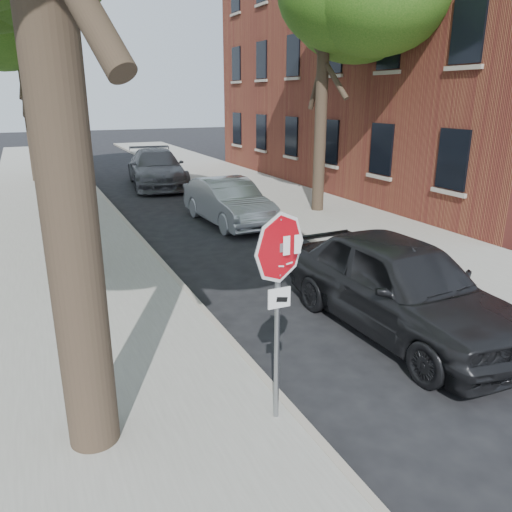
% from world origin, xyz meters
% --- Properties ---
extents(ground, '(120.00, 120.00, 0.00)m').
position_xyz_m(ground, '(0.00, 0.00, 0.00)').
color(ground, black).
rests_on(ground, ground).
extents(sidewalk_left, '(4.00, 55.00, 0.12)m').
position_xyz_m(sidewalk_left, '(-2.50, 12.00, 0.06)').
color(sidewalk_left, gray).
rests_on(sidewalk_left, ground).
extents(sidewalk_right, '(4.00, 55.00, 0.12)m').
position_xyz_m(sidewalk_right, '(6.00, 12.00, 0.06)').
color(sidewalk_right, gray).
rests_on(sidewalk_right, ground).
extents(curb_left, '(0.12, 55.00, 0.13)m').
position_xyz_m(curb_left, '(-0.45, 12.00, 0.07)').
color(curb_left, '#9E9384').
rests_on(curb_left, ground).
extents(curb_right, '(0.12, 55.00, 0.13)m').
position_xyz_m(curb_right, '(3.95, 12.00, 0.07)').
color(curb_right, '#9E9384').
rests_on(curb_right, ground).
extents(apartment_building, '(12.20, 20.20, 15.30)m').
position_xyz_m(apartment_building, '(14.00, 14.00, 7.65)').
color(apartment_building, maroon).
rests_on(apartment_building, ground).
extents(stop_sign, '(0.76, 0.34, 2.61)m').
position_xyz_m(stop_sign, '(-0.70, -0.03, 1.95)').
color(stop_sign, gray).
rests_on(stop_sign, sidewalk_left).
extents(tree_far, '(5.29, 4.91, 9.33)m').
position_xyz_m(tree_far, '(-2.72, 21.11, 7.21)').
color(tree_far, black).
rests_on(tree_far, sidewalk_left).
extents(car_a, '(2.12, 4.98, 1.68)m').
position_xyz_m(car_a, '(2.43, 1.50, 0.84)').
color(car_a, black).
rests_on(car_a, ground).
extents(car_b, '(1.72, 4.40, 1.43)m').
position_xyz_m(car_b, '(2.60, 9.89, 0.71)').
color(car_b, '#A1A4A9').
rests_on(car_b, ground).
extents(car_c, '(2.94, 5.85, 1.63)m').
position_xyz_m(car_c, '(2.24, 17.73, 0.82)').
color(car_c, '#55555B').
rests_on(car_c, ground).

